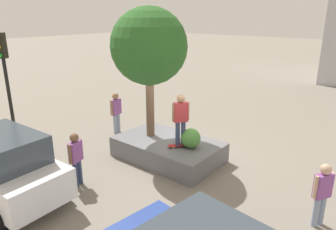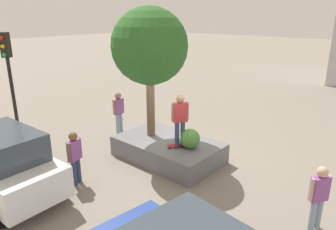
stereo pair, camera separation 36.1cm
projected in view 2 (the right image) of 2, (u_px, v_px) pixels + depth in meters
The scene contains 11 objects.
ground_plane at pixel (178, 157), 10.91m from camera, with size 120.00×120.00×0.00m, color gray.
planter_ledge at pixel (168, 149), 10.72m from camera, with size 3.52×2.16×0.69m, color slate.
plaza_tree at pixel (150, 47), 10.13m from camera, with size 2.52×2.52×4.35m.
boxwood_shrub at pixel (190, 139), 9.93m from camera, with size 0.63×0.63×0.63m, color #4C8C3D.
skateboard at pixel (180, 145), 10.07m from camera, with size 0.63×0.77×0.07m.
skateboarder at pixel (180, 117), 9.77m from camera, with size 0.41×0.48×1.66m.
police_car at pixel (2, 163), 8.39m from camera, with size 4.12×2.05×1.88m.
traffic_light_corner at pixel (9, 71), 10.99m from camera, with size 0.37×0.37×4.18m.
passerby_with_bag at pixel (119, 110), 12.95m from camera, with size 0.27×0.58×1.72m.
bystander_watching at pixel (75, 154), 8.96m from camera, with size 0.31×0.53×1.62m.
pedestrian_crossing at pixel (319, 194), 7.03m from camera, with size 0.37×0.48×1.59m.
Camera 2 is at (-6.27, 7.70, 4.78)m, focal length 33.48 mm.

